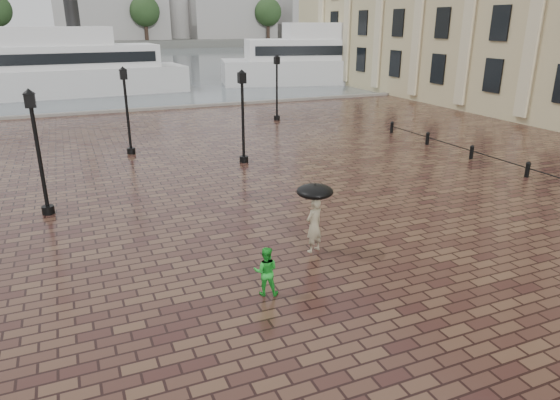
# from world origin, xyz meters

# --- Properties ---
(ground) EXTENTS (300.00, 300.00, 0.00)m
(ground) POSITION_xyz_m (0.00, 0.00, 0.00)
(ground) COLOR #321A17
(ground) RESTS_ON ground
(harbour_water) EXTENTS (240.00, 240.00, 0.00)m
(harbour_water) POSITION_xyz_m (0.00, 92.00, 0.00)
(harbour_water) COLOR #4C575C
(harbour_water) RESTS_ON ground
(quay_edge) EXTENTS (80.00, 0.60, 0.30)m
(quay_edge) POSITION_xyz_m (0.00, 32.00, 0.00)
(quay_edge) COLOR slate
(quay_edge) RESTS_ON ground
(far_shore) EXTENTS (300.00, 60.00, 2.00)m
(far_shore) POSITION_xyz_m (0.00, 160.00, 1.00)
(far_shore) COLOR #4C4C47
(far_shore) RESTS_ON ground
(distant_skyline) EXTENTS (102.50, 22.00, 33.00)m
(distant_skyline) POSITION_xyz_m (48.14, 150.00, 9.45)
(distant_skyline) COLOR gray
(distant_skyline) RESTS_ON ground
(far_trees) EXTENTS (188.00, 8.00, 13.50)m
(far_trees) POSITION_xyz_m (0.00, 138.00, 9.42)
(far_trees) COLOR #2D2119
(far_trees) RESTS_ON ground
(bollard_row) EXTENTS (0.22, 21.22, 0.73)m
(bollard_row) POSITION_xyz_m (14.00, 6.50, 0.40)
(bollard_row) COLOR black
(bollard_row) RESTS_ON ground
(street_lamps) EXTENTS (21.44, 14.44, 4.40)m
(street_lamps) POSITION_xyz_m (-1.60, 17.60, 2.33)
(street_lamps) COLOR black
(street_lamps) RESTS_ON ground
(adult_pedestrian) EXTENTS (0.73, 0.61, 1.72)m
(adult_pedestrian) POSITION_xyz_m (1.54, 3.32, 0.86)
(adult_pedestrian) COLOR gray
(adult_pedestrian) RESTS_ON ground
(child_pedestrian) EXTENTS (0.79, 0.71, 1.32)m
(child_pedestrian) POSITION_xyz_m (-0.74, 1.50, 0.66)
(child_pedestrian) COLOR green
(child_pedestrian) RESTS_ON ground
(ferry_near) EXTENTS (26.56, 7.98, 8.60)m
(ferry_near) POSITION_xyz_m (-6.39, 43.93, 2.58)
(ferry_near) COLOR silver
(ferry_near) RESTS_ON ground
(ferry_far) EXTENTS (28.41, 12.71, 9.06)m
(ferry_far) POSITION_xyz_m (25.25, 43.14, 2.72)
(ferry_far) COLOR silver
(ferry_far) RESTS_ON ground
(umbrella) EXTENTS (1.10, 1.10, 1.15)m
(umbrella) POSITION_xyz_m (1.54, 3.32, 1.94)
(umbrella) COLOR black
(umbrella) RESTS_ON ground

